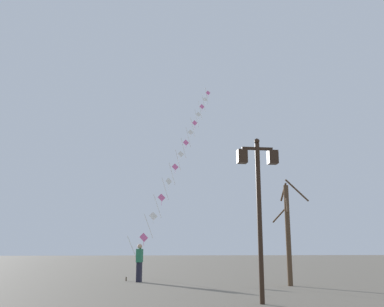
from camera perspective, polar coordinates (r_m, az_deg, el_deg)
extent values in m
plane|color=#756B5B|center=(22.63, -5.70, -16.31)|extent=(160.00, 160.00, 0.00)
cylinder|color=black|center=(12.48, 9.01, -8.85)|extent=(0.14, 0.14, 4.53)
sphere|color=black|center=(12.84, 8.65, 1.64)|extent=(0.16, 0.16, 0.16)
cube|color=black|center=(12.79, 8.69, 0.64)|extent=(0.93, 0.08, 0.08)
cube|color=black|center=(12.61, 6.70, -0.40)|extent=(0.28, 0.28, 0.40)
cube|color=beige|center=(12.61, 6.70, -0.40)|extent=(0.19, 0.19, 0.30)
cube|color=black|center=(12.87, 10.71, -0.51)|extent=(0.28, 0.28, 0.40)
cube|color=beige|center=(12.87, 10.71, -0.51)|extent=(0.19, 0.19, 0.30)
cylinder|color=brown|center=(21.28, -8.79, -16.22)|extent=(0.06, 0.06, 0.18)
cylinder|color=silver|center=(22.33, -7.55, -13.41)|extent=(0.84, 2.20, 1.92)
cylinder|color=silver|center=(24.17, -5.80, -9.65)|extent=(0.56, 1.45, 1.26)
cylinder|color=silver|center=(25.71, -4.62, -7.06)|extent=(0.56, 1.45, 1.26)
cylinder|color=silver|center=(27.31, -3.59, -4.77)|extent=(0.56, 1.45, 1.26)
cylinder|color=silver|center=(28.96, -2.68, -2.73)|extent=(0.56, 1.45, 1.26)
cylinder|color=silver|center=(30.64, -1.87, -0.91)|extent=(0.56, 1.45, 1.26)
cylinder|color=silver|center=(32.36, -1.15, 0.72)|extent=(0.56, 1.45, 1.26)
cylinder|color=silver|center=(34.10, -0.50, 2.18)|extent=(0.56, 1.45, 1.26)
cylinder|color=silver|center=(35.87, 0.09, 3.50)|extent=(0.56, 1.45, 1.26)
cylinder|color=silver|center=(37.66, 0.62, 4.69)|extent=(0.56, 1.45, 1.26)
cylinder|color=silver|center=(39.46, 1.11, 5.78)|extent=(0.56, 1.45, 1.26)
cylinder|color=silver|center=(41.29, 1.56, 6.76)|extent=(0.56, 1.45, 1.26)
cylinder|color=silver|center=(43.12, 1.96, 7.67)|extent=(0.56, 1.45, 1.26)
cube|color=pink|center=(23.43, -6.46, -11.07)|extent=(0.47, 0.17, 0.49)
cylinder|color=pink|center=(23.42, -6.48, -11.85)|extent=(0.03, 0.05, 0.26)
cube|color=white|center=(24.94, -5.19, -8.32)|extent=(0.48, 0.10, 0.49)
cylinder|color=white|center=(24.91, -5.21, -9.04)|extent=(0.02, 0.02, 0.25)
cube|color=pink|center=(26.51, -4.09, -5.88)|extent=(0.48, 0.13, 0.49)
cylinder|color=pink|center=(26.47, -4.10, -6.61)|extent=(0.02, 0.03, 0.30)
cube|color=white|center=(28.13, -3.12, -3.72)|extent=(0.41, 0.28, 0.49)
cylinder|color=white|center=(28.07, -3.13, -4.45)|extent=(0.05, 0.06, 0.35)
cube|color=pink|center=(29.79, -2.26, -1.79)|extent=(0.47, 0.16, 0.49)
cylinder|color=pink|center=(29.74, -2.27, -2.39)|extent=(0.03, 0.04, 0.26)
cube|color=white|center=(31.49, -1.50, -0.07)|extent=(0.46, 0.19, 0.49)
cylinder|color=white|center=(31.42, -1.50, -0.65)|extent=(0.02, 0.03, 0.27)
cube|color=pink|center=(33.22, -0.81, 1.47)|extent=(0.48, 0.13, 0.49)
cylinder|color=pink|center=(33.15, -0.82, 0.95)|extent=(0.02, 0.03, 0.24)
cube|color=white|center=(34.98, -0.20, 2.86)|extent=(0.43, 0.25, 0.49)
cylinder|color=white|center=(34.90, -0.20, 2.37)|extent=(0.02, 0.03, 0.24)
cube|color=pink|center=(36.76, 0.36, 4.11)|extent=(0.43, 0.26, 0.49)
cylinder|color=pink|center=(36.66, 0.36, 3.56)|extent=(0.04, 0.05, 0.35)
cube|color=white|center=(38.56, 0.87, 5.25)|extent=(0.48, 0.09, 0.49)
cylinder|color=white|center=(38.45, 0.87, 4.74)|extent=(0.02, 0.03, 0.33)
cube|color=pink|center=(40.37, 1.34, 6.28)|extent=(0.47, 0.16, 0.49)
cylinder|color=pink|center=(40.26, 1.34, 5.82)|extent=(0.03, 0.06, 0.31)
cube|color=white|center=(42.20, 1.76, 7.23)|extent=(0.47, 0.14, 0.49)
cylinder|color=white|center=(42.10, 1.77, 6.84)|extent=(0.02, 0.03, 0.23)
cube|color=pink|center=(44.05, 2.16, 8.09)|extent=(0.46, 0.18, 0.49)
cylinder|color=pink|center=(43.94, 2.16, 7.71)|extent=(0.03, 0.04, 0.25)
cube|color=#1E1E2D|center=(20.43, -7.07, -15.42)|extent=(0.28, 0.34, 0.90)
cube|color=#26724C|center=(20.41, -7.02, -13.37)|extent=(0.34, 0.43, 0.60)
sphere|color=tan|center=(20.40, -6.98, -12.19)|extent=(0.22, 0.22, 0.22)
cylinder|color=#26724C|center=(20.62, -6.83, -12.89)|extent=(0.20, 0.40, 0.50)
cylinder|color=#4C3826|center=(18.64, 12.71, -10.49)|extent=(0.21, 0.21, 4.15)
cylinder|color=#4C3826|center=(19.14, 12.10, -5.07)|extent=(0.11, 0.80, 0.72)
cylinder|color=#4C3826|center=(18.36, 12.57, -6.65)|extent=(0.32, 0.78, 0.78)
cylinder|color=#4C3826|center=(19.11, 13.84, -4.80)|extent=(1.15, 0.35, 0.93)
cylinder|color=#4C3826|center=(19.38, 12.52, -6.83)|extent=(0.52, 1.29, 0.69)
cylinder|color=#4C3826|center=(19.00, 11.64, -8.00)|extent=(0.45, 0.86, 0.65)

